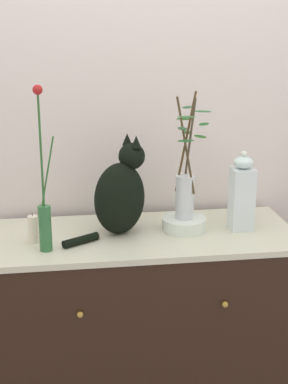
# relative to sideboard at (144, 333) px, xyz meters

# --- Properties ---
(wall_back) EXTENTS (4.40, 0.08, 2.60)m
(wall_back) POSITION_rel_sideboard_xyz_m (0.00, 0.34, 0.83)
(wall_back) COLOR silver
(wall_back) RESTS_ON ground_plane
(sideboard) EXTENTS (1.27, 0.54, 0.94)m
(sideboard) POSITION_rel_sideboard_xyz_m (0.00, 0.00, 0.00)
(sideboard) COLOR black
(sideboard) RESTS_ON ground_plane
(cat_sitting) EXTENTS (0.38, 0.28, 0.41)m
(cat_sitting) POSITION_rel_sideboard_xyz_m (-0.09, 0.02, 0.64)
(cat_sitting) COLOR black
(cat_sitting) RESTS_ON sideboard
(vase_slim_green) EXTENTS (0.07, 0.05, 0.63)m
(vase_slim_green) POSITION_rel_sideboard_xyz_m (-0.40, -0.12, 0.63)
(vase_slim_green) COLOR #2E693A
(vase_slim_green) RESTS_ON sideboard
(bowl_porcelain) EXTENTS (0.19, 0.19, 0.05)m
(bowl_porcelain) POSITION_rel_sideboard_xyz_m (0.17, 0.02, 0.50)
(bowl_porcelain) COLOR white
(bowl_porcelain) RESTS_ON sideboard
(vase_glass_clear) EXTENTS (0.17, 0.23, 0.53)m
(vase_glass_clear) POSITION_rel_sideboard_xyz_m (0.18, 0.02, 0.66)
(vase_glass_clear) COLOR silver
(vase_glass_clear) RESTS_ON bowl_porcelain
(jar_lidded_porcelain) EXTENTS (0.09, 0.09, 0.34)m
(jar_lidded_porcelain) POSITION_rel_sideboard_xyz_m (0.41, -0.00, 0.62)
(jar_lidded_porcelain) COLOR white
(jar_lidded_porcelain) RESTS_ON sideboard
(candle_pillar) EXTENTS (0.04, 0.04, 0.12)m
(candle_pillar) POSITION_rel_sideboard_xyz_m (-0.45, -0.03, 0.53)
(candle_pillar) COLOR silver
(candle_pillar) RESTS_ON sideboard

